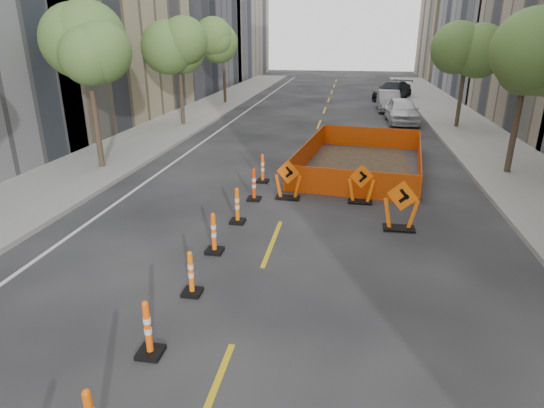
% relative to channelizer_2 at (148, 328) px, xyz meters
% --- Properties ---
extents(ground_plane, '(140.00, 140.00, 0.00)m').
position_rel_channelizer_2_xyz_m(ground_plane, '(1.38, 1.01, -0.56)').
color(ground_plane, black).
extents(sidewalk_left, '(4.00, 90.00, 0.15)m').
position_rel_channelizer_2_xyz_m(sidewalk_left, '(-7.62, 13.01, -0.48)').
color(sidewalk_left, gray).
rests_on(sidewalk_left, ground).
extents(sidewalk_right, '(4.00, 90.00, 0.15)m').
position_rel_channelizer_2_xyz_m(sidewalk_right, '(10.38, 13.01, -0.48)').
color(sidewalk_right, gray).
rests_on(sidewalk_right, ground).
extents(bld_left_d, '(12.00, 16.00, 14.00)m').
position_rel_channelizer_2_xyz_m(bld_left_d, '(-15.62, 40.21, 6.44)').
color(bld_left_d, '#4C4C51').
rests_on(bld_left_d, ground).
extents(bld_right_e, '(12.00, 14.00, 16.00)m').
position_rel_channelizer_2_xyz_m(bld_right_e, '(18.38, 59.61, 7.44)').
color(bld_right_e, tan).
rests_on(bld_right_e, ground).
extents(tree_l_b, '(2.80, 2.80, 5.95)m').
position_rel_channelizer_2_xyz_m(tree_l_b, '(-7.02, 11.01, 3.97)').
color(tree_l_b, '#382B1E').
rests_on(tree_l_b, ground).
extents(tree_l_c, '(2.80, 2.80, 5.95)m').
position_rel_channelizer_2_xyz_m(tree_l_c, '(-7.02, 21.01, 3.97)').
color(tree_l_c, '#382B1E').
rests_on(tree_l_c, ground).
extents(tree_l_d, '(2.80, 2.80, 5.95)m').
position_rel_channelizer_2_xyz_m(tree_l_d, '(-7.02, 31.01, 3.97)').
color(tree_l_d, '#382B1E').
rests_on(tree_l_d, ground).
extents(tree_r_b, '(2.80, 2.80, 5.95)m').
position_rel_channelizer_2_xyz_m(tree_r_b, '(9.78, 13.01, 3.97)').
color(tree_r_b, '#382B1E').
rests_on(tree_r_b, ground).
extents(tree_r_c, '(2.80, 2.80, 5.95)m').
position_rel_channelizer_2_xyz_m(tree_r_c, '(9.78, 23.01, 3.97)').
color(tree_r_c, '#382B1E').
rests_on(tree_r_c, ground).
extents(channelizer_2, '(0.44, 0.44, 1.11)m').
position_rel_channelizer_2_xyz_m(channelizer_2, '(0.00, 0.00, 0.00)').
color(channelizer_2, '#FF560A').
rests_on(channelizer_2, ground).
extents(channelizer_3, '(0.41, 0.41, 1.05)m').
position_rel_channelizer_2_xyz_m(channelizer_3, '(0.07, 2.08, -0.03)').
color(channelizer_3, '#FF670A').
rests_on(channelizer_3, ground).
extents(channelizer_4, '(0.44, 0.44, 1.12)m').
position_rel_channelizer_2_xyz_m(channelizer_4, '(-0.03, 4.16, 0.00)').
color(channelizer_4, '#FF5B0A').
rests_on(channelizer_4, ground).
extents(channelizer_5, '(0.44, 0.44, 1.13)m').
position_rel_channelizer_2_xyz_m(channelizer_5, '(0.09, 6.24, 0.01)').
color(channelizer_5, '#EB5E09').
rests_on(channelizer_5, ground).
extents(channelizer_6, '(0.45, 0.45, 1.14)m').
position_rel_channelizer_2_xyz_m(channelizer_6, '(0.17, 8.31, 0.01)').
color(channelizer_6, red).
rests_on(channelizer_6, ground).
extents(channelizer_7, '(0.45, 0.45, 1.13)m').
position_rel_channelizer_2_xyz_m(channelizer_7, '(0.08, 10.39, 0.01)').
color(channelizer_7, '#FF500A').
rests_on(channelizer_7, ground).
extents(chevron_sign_left, '(1.06, 0.80, 1.41)m').
position_rel_channelizer_2_xyz_m(chevron_sign_left, '(1.31, 8.65, 0.15)').
color(chevron_sign_left, '#E55509').
rests_on(chevron_sign_left, ground).
extents(chevron_sign_center, '(1.03, 0.79, 1.36)m').
position_rel_channelizer_2_xyz_m(chevron_sign_center, '(3.81, 8.66, 0.12)').
color(chevron_sign_center, '#FF630A').
rests_on(chevron_sign_center, ground).
extents(chevron_sign_right, '(1.18, 0.97, 1.52)m').
position_rel_channelizer_2_xyz_m(chevron_sign_right, '(4.92, 6.53, 0.21)').
color(chevron_sign_right, '#F5620A').
rests_on(chevron_sign_right, ground).
extents(safety_fence, '(5.68, 8.60, 1.01)m').
position_rel_channelizer_2_xyz_m(safety_fence, '(3.91, 13.18, -0.05)').
color(safety_fence, '#E3540B').
rests_on(safety_fence, ground).
extents(parked_car_near, '(2.06, 4.78, 1.61)m').
position_rel_channelizer_2_xyz_m(parked_car_near, '(6.63, 24.46, 0.25)').
color(parked_car_near, silver).
rests_on(parked_car_near, ground).
extents(parked_car_mid, '(1.60, 4.48, 1.47)m').
position_rel_channelizer_2_xyz_m(parked_car_mid, '(6.14, 29.65, 0.18)').
color(parked_car_mid, gray).
rests_on(parked_car_mid, ground).
extents(parked_car_far, '(4.18, 5.83, 1.57)m').
position_rel_channelizer_2_xyz_m(parked_car_far, '(6.96, 36.30, 0.23)').
color(parked_car_far, black).
rests_on(parked_car_far, ground).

